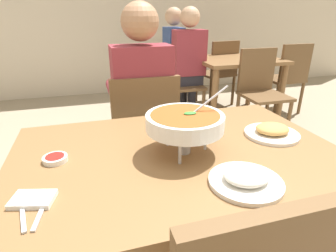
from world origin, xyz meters
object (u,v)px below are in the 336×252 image
(chair_diner_main, at_px, (144,132))
(chair_bg_middle, at_px, (177,71))
(chair_bg_window, at_px, (288,75))
(rice_plate, at_px, (246,179))
(patron_bg_left, at_px, (188,59))
(sauce_dish, at_px, (55,159))
(patron_bg_middle, at_px, (176,53))
(curry_bowl, at_px, (185,122))
(dining_table_main, at_px, (178,173))
(diner_main, at_px, (141,97))
(chair_bg_left, at_px, (181,78))
(dining_table_far, at_px, (236,69))
(chair_bg_corner, at_px, (260,87))
(chair_bg_right, at_px, (220,69))
(appetizer_plate, at_px, (272,131))

(chair_diner_main, bearing_deg, chair_bg_middle, 65.60)
(chair_diner_main, relative_size, chair_bg_window, 1.00)
(chair_bg_window, bearing_deg, rice_plate, -131.47)
(patron_bg_left, bearing_deg, sauce_dish, -121.99)
(chair_diner_main, bearing_deg, patron_bg_middle, 66.00)
(chair_bg_window, bearing_deg, curry_bowl, -136.64)
(patron_bg_middle, bearing_deg, patron_bg_left, -92.19)
(dining_table_main, xyz_separation_m, diner_main, (0.00, 0.76, 0.12))
(dining_table_main, height_order, sauce_dish, sauce_dish)
(chair_diner_main, relative_size, diner_main, 0.69)
(diner_main, bearing_deg, patron_bg_left, 58.93)
(chair_bg_left, xyz_separation_m, patron_bg_middle, (0.07, 0.42, 0.24))
(dining_table_far, relative_size, chair_bg_corner, 1.11)
(chair_diner_main, bearing_deg, chair_bg_corner, 29.53)
(dining_table_far, distance_m, chair_bg_left, 0.69)
(curry_bowl, xyz_separation_m, chair_bg_corner, (1.42, 1.55, -0.35))
(curry_bowl, bearing_deg, chair_bg_left, 71.24)
(chair_diner_main, xyz_separation_m, sauce_dish, (-0.47, -0.67, 0.23))
(chair_bg_middle, distance_m, chair_bg_corner, 1.21)
(diner_main, relative_size, patron_bg_left, 1.00)
(patron_bg_middle, bearing_deg, sauce_dish, -117.12)
(chair_diner_main, xyz_separation_m, rice_plate, (0.14, -1.00, 0.24))
(curry_bowl, bearing_deg, patron_bg_left, 69.39)
(chair_bg_left, relative_size, chair_bg_right, 1.00)
(chair_bg_left, bearing_deg, appetizer_plate, -98.27)
(curry_bowl, bearing_deg, dining_table_far, 55.72)
(chair_bg_corner, bearing_deg, patron_bg_middle, 119.25)
(curry_bowl, bearing_deg, chair_bg_window, 43.36)
(dining_table_main, height_order, patron_bg_middle, patron_bg_middle)
(dining_table_far, bearing_deg, dining_table_main, -124.82)
(rice_plate, relative_size, dining_table_far, 0.24)
(chair_bg_right, bearing_deg, appetizer_plate, -111.74)
(chair_bg_corner, distance_m, chair_bg_window, 0.82)
(chair_bg_right, height_order, patron_bg_left, patron_bg_left)
(dining_table_far, height_order, chair_bg_corner, chair_bg_corner)
(chair_diner_main, height_order, chair_bg_right, same)
(sauce_dish, distance_m, chair_bg_window, 3.25)
(curry_bowl, distance_m, patron_bg_left, 2.28)
(chair_bg_middle, height_order, patron_bg_middle, patron_bg_middle)
(rice_plate, relative_size, chair_bg_corner, 0.27)
(diner_main, bearing_deg, chair_bg_window, 29.88)
(dining_table_main, relative_size, sauce_dish, 14.49)
(dining_table_main, bearing_deg, chair_bg_window, 42.89)
(chair_bg_left, distance_m, patron_bg_left, 0.25)
(chair_bg_right, bearing_deg, rice_plate, -115.07)
(appetizer_plate, height_order, patron_bg_left, patron_bg_left)
(dining_table_far, bearing_deg, chair_bg_left, 171.05)
(dining_table_main, bearing_deg, chair_bg_left, 70.68)
(chair_bg_left, distance_m, chair_bg_right, 0.77)
(dining_table_far, xyz_separation_m, patron_bg_middle, (-0.61, 0.53, 0.14))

